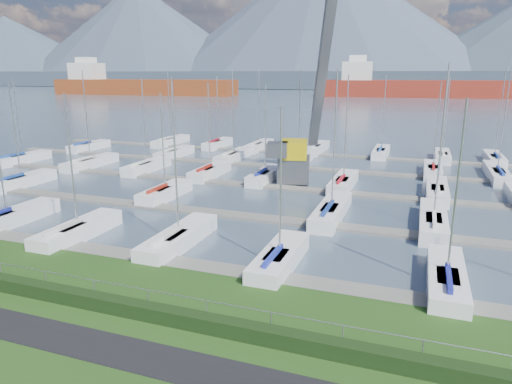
% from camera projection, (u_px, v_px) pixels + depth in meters
% --- Properties ---
extents(path, '(160.00, 2.00, 0.04)m').
position_uv_depth(path, '(129.00, 353.00, 18.23)').
color(path, black).
rests_on(path, grass).
extents(water, '(800.00, 540.00, 0.20)m').
position_uv_depth(water, '(404.00, 93.00, 257.69)').
color(water, '#475768').
extents(hedge, '(80.00, 0.70, 0.70)m').
position_uv_depth(hedge, '(163.00, 314.00, 20.51)').
color(hedge, black).
rests_on(hedge, grass).
extents(fence, '(80.00, 0.04, 0.04)m').
position_uv_depth(fence, '(166.00, 293.00, 20.66)').
color(fence, gray).
rests_on(fence, grass).
extents(foothill, '(900.00, 80.00, 12.00)m').
position_uv_depth(foothill, '(409.00, 80.00, 319.78)').
color(foothill, '#3C4A58').
rests_on(foothill, water).
extents(mountains, '(1190.00, 360.00, 115.00)m').
position_uv_depth(mountains, '(426.00, 28.00, 374.98)').
color(mountains, '#3F4D5C').
rests_on(mountains, water).
extents(docks, '(90.00, 41.60, 0.25)m').
position_uv_depth(docks, '(304.00, 190.00, 44.68)').
color(docks, slate).
rests_on(docks, water).
extents(crane, '(6.83, 13.16, 22.35)m').
position_uv_depth(crane, '(302.00, 128.00, 47.20)').
color(crane, '#5A5C62').
rests_on(crane, water).
extents(cargo_ship_west, '(98.94, 24.04, 21.50)m').
position_uv_depth(cargo_ship_west, '(137.00, 87.00, 240.39)').
color(cargo_ship_west, brown).
rests_on(cargo_ship_west, water).
extents(cargo_ship_mid, '(110.72, 29.73, 21.50)m').
position_uv_depth(cargo_ship_mid, '(430.00, 89.00, 214.14)').
color(cargo_ship_mid, maroon).
rests_on(cargo_ship_mid, water).
extents(sailboat_fleet, '(75.57, 49.65, 13.63)m').
position_uv_depth(sailboat_fleet, '(299.00, 129.00, 46.63)').
color(sailboat_fleet, '#1D4094').
rests_on(sailboat_fleet, water).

